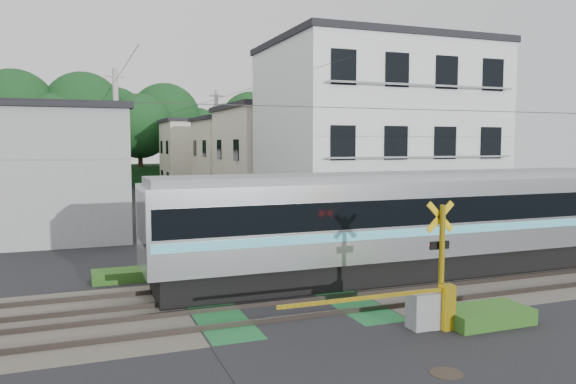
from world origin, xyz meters
name	(u,v)px	position (x,y,z in m)	size (l,w,h in m)	color
ground	(276,300)	(0.00, 0.00, 0.00)	(120.00, 120.00, 0.00)	black
track_bed	(276,299)	(0.00, 0.00, 0.04)	(120.00, 120.00, 0.14)	#47423A
crossing_signal_near	(428,300)	(2.59, -3.65, 0.71)	(4.74, 0.65, 3.09)	#E6BA0C
crossing_signal_far	(165,258)	(-2.59, 3.65, 0.71)	(4.74, 0.65, 3.09)	#E6BA0C
apartment_block	(374,140)	(8.50, 9.49, 4.66)	(10.20, 8.36, 9.30)	silver
houses_row	(158,161)	(0.25, 25.92, 3.24)	(22.07, 31.35, 6.80)	#9B9DA0
tree_hill	(115,129)	(-1.20, 48.36, 5.99)	(40.00, 13.03, 11.84)	#143D18
catenary	(453,168)	(6.00, 0.03, 3.70)	(60.00, 5.04, 7.00)	#2D2D33
utility_poles	(144,149)	(-1.05, 23.01, 4.08)	(7.90, 42.00, 8.00)	#A5A5A0
pedestrian	(162,184)	(1.85, 35.67, 0.83)	(0.61, 0.40, 1.67)	#25242D
manhole_cover	(446,373)	(1.38, -6.05, 0.01)	(0.65, 0.65, 0.02)	#2D261E
weed_patches	(333,289)	(1.76, -0.09, 0.18)	(10.25, 8.80, 0.40)	#2D5E1E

